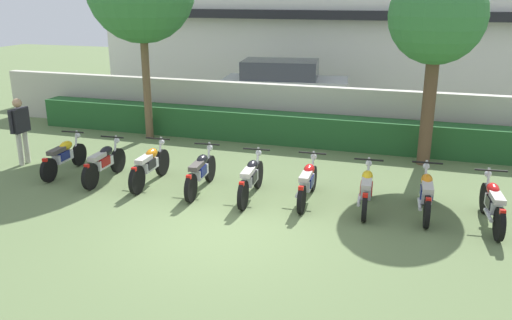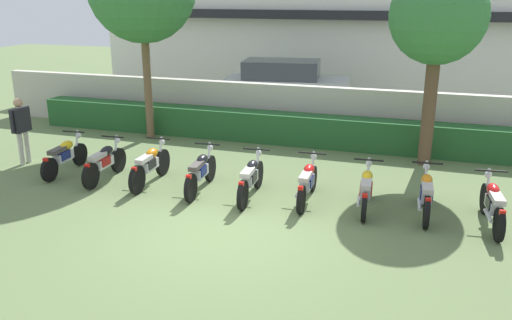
{
  "view_description": "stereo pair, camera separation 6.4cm",
  "coord_description": "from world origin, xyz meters",
  "px_view_note": "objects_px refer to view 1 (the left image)",
  "views": [
    {
      "loc": [
        3.37,
        -8.37,
        4.22
      ],
      "look_at": [
        0.0,
        2.15,
        0.73
      ],
      "focal_mm": 37.24,
      "sensor_mm": 36.0,
      "label": 1
    },
    {
      "loc": [
        3.44,
        -8.36,
        4.22
      ],
      "look_at": [
        0.0,
        2.15,
        0.73
      ],
      "focal_mm": 37.24,
      "sensor_mm": 36.0,
      "label": 2
    }
  ],
  "objects_px": {
    "parked_car": "(284,86)",
    "motorcycle_in_row_5": "(308,182)",
    "motorcycle_in_row_2": "(150,165)",
    "motorcycle_in_row_1": "(104,162)",
    "motorcycle_in_row_6": "(366,189)",
    "motorcycle_in_row_3": "(201,172)",
    "motorcycle_in_row_4": "(251,178)",
    "motorcycle_in_row_0": "(64,156)",
    "motorcycle_in_row_8": "(493,203)",
    "inspector_person": "(20,126)",
    "motorcycle_in_row_7": "(426,193)",
    "tree_far_side": "(437,18)"
  },
  "relations": [
    {
      "from": "motorcycle_in_row_3",
      "to": "inspector_person",
      "type": "xyz_separation_m",
      "value": [
        -5.12,
        0.42,
        0.57
      ]
    },
    {
      "from": "parked_car",
      "to": "motorcycle_in_row_5",
      "type": "height_order",
      "value": "parked_car"
    },
    {
      "from": "motorcycle_in_row_4",
      "to": "motorcycle_in_row_6",
      "type": "relative_size",
      "value": 1.09
    },
    {
      "from": "tree_far_side",
      "to": "motorcycle_in_row_2",
      "type": "xyz_separation_m",
      "value": [
        -5.96,
        -3.5,
        -3.19
      ]
    },
    {
      "from": "motorcycle_in_row_2",
      "to": "motorcycle_in_row_6",
      "type": "bearing_deg",
      "value": -92.6
    },
    {
      "from": "motorcycle_in_row_0",
      "to": "inspector_person",
      "type": "relative_size",
      "value": 1.08
    },
    {
      "from": "motorcycle_in_row_0",
      "to": "motorcycle_in_row_8",
      "type": "relative_size",
      "value": 0.98
    },
    {
      "from": "motorcycle_in_row_1",
      "to": "motorcycle_in_row_5",
      "type": "relative_size",
      "value": 0.98
    },
    {
      "from": "motorcycle_in_row_1",
      "to": "motorcycle_in_row_3",
      "type": "xyz_separation_m",
      "value": [
        2.43,
        0.05,
        0.0
      ]
    },
    {
      "from": "motorcycle_in_row_1",
      "to": "motorcycle_in_row_3",
      "type": "bearing_deg",
      "value": -91.47
    },
    {
      "from": "motorcycle_in_row_3",
      "to": "motorcycle_in_row_7",
      "type": "height_order",
      "value": "motorcycle_in_row_7"
    },
    {
      "from": "motorcycle_in_row_5",
      "to": "motorcycle_in_row_8",
      "type": "relative_size",
      "value": 0.99
    },
    {
      "from": "motorcycle_in_row_2",
      "to": "motorcycle_in_row_6",
      "type": "distance_m",
      "value": 4.9
    },
    {
      "from": "motorcycle_in_row_3",
      "to": "motorcycle_in_row_4",
      "type": "height_order",
      "value": "motorcycle_in_row_4"
    },
    {
      "from": "inspector_person",
      "to": "motorcycle_in_row_1",
      "type": "bearing_deg",
      "value": -9.84
    },
    {
      "from": "motorcycle_in_row_4",
      "to": "motorcycle_in_row_6",
      "type": "xyz_separation_m",
      "value": [
        2.42,
        0.11,
        -0.01
      ]
    },
    {
      "from": "parked_car",
      "to": "motorcycle_in_row_5",
      "type": "bearing_deg",
      "value": -79.79
    },
    {
      "from": "motorcycle_in_row_6",
      "to": "parked_car",
      "type": "bearing_deg",
      "value": 20.94
    },
    {
      "from": "motorcycle_in_row_3",
      "to": "inspector_person",
      "type": "height_order",
      "value": "inspector_person"
    },
    {
      "from": "tree_far_side",
      "to": "motorcycle_in_row_3",
      "type": "relative_size",
      "value": 2.49
    },
    {
      "from": "parked_car",
      "to": "motorcycle_in_row_1",
      "type": "distance_m",
      "value": 8.89
    },
    {
      "from": "parked_car",
      "to": "motorcycle_in_row_3",
      "type": "bearing_deg",
      "value": -95.31
    },
    {
      "from": "motorcycle_in_row_0",
      "to": "motorcycle_in_row_1",
      "type": "bearing_deg",
      "value": -101.02
    },
    {
      "from": "motorcycle_in_row_1",
      "to": "motorcycle_in_row_5",
      "type": "bearing_deg",
      "value": -90.68
    },
    {
      "from": "parked_car",
      "to": "motorcycle_in_row_4",
      "type": "relative_size",
      "value": 2.42
    },
    {
      "from": "motorcycle_in_row_3",
      "to": "motorcycle_in_row_2",
      "type": "bearing_deg",
      "value": 82.51
    },
    {
      "from": "motorcycle_in_row_0",
      "to": "motorcycle_in_row_7",
      "type": "relative_size",
      "value": 1.0
    },
    {
      "from": "motorcycle_in_row_2",
      "to": "motorcycle_in_row_4",
      "type": "relative_size",
      "value": 1.0
    },
    {
      "from": "motorcycle_in_row_3",
      "to": "motorcycle_in_row_4",
      "type": "xyz_separation_m",
      "value": [
        1.19,
        -0.06,
        0.0
      ]
    },
    {
      "from": "inspector_person",
      "to": "motorcycle_in_row_0",
      "type": "bearing_deg",
      "value": -12.1
    },
    {
      "from": "tree_far_side",
      "to": "motorcycle_in_row_6",
      "type": "bearing_deg",
      "value": -106.91
    },
    {
      "from": "motorcycle_in_row_7",
      "to": "motorcycle_in_row_0",
      "type": "bearing_deg",
      "value": 86.79
    },
    {
      "from": "motorcycle_in_row_5",
      "to": "motorcycle_in_row_8",
      "type": "height_order",
      "value": "motorcycle_in_row_8"
    },
    {
      "from": "motorcycle_in_row_0",
      "to": "tree_far_side",
      "type": "bearing_deg",
      "value": -71.39
    },
    {
      "from": "motorcycle_in_row_4",
      "to": "inspector_person",
      "type": "xyz_separation_m",
      "value": [
        -6.31,
        0.48,
        0.57
      ]
    },
    {
      "from": "motorcycle_in_row_5",
      "to": "motorcycle_in_row_7",
      "type": "relative_size",
      "value": 1.01
    },
    {
      "from": "motorcycle_in_row_0",
      "to": "motorcycle_in_row_8",
      "type": "distance_m",
      "value": 9.61
    },
    {
      "from": "motorcycle_in_row_6",
      "to": "motorcycle_in_row_8",
      "type": "xyz_separation_m",
      "value": [
        2.35,
        -0.08,
        0.01
      ]
    },
    {
      "from": "motorcycle_in_row_5",
      "to": "inspector_person",
      "type": "xyz_separation_m",
      "value": [
        -7.5,
        0.31,
        0.58
      ]
    },
    {
      "from": "motorcycle_in_row_3",
      "to": "motorcycle_in_row_5",
      "type": "distance_m",
      "value": 2.39
    },
    {
      "from": "motorcycle_in_row_8",
      "to": "motorcycle_in_row_1",
      "type": "bearing_deg",
      "value": 84.34
    },
    {
      "from": "motorcycle_in_row_5",
      "to": "motorcycle_in_row_8",
      "type": "xyz_separation_m",
      "value": [
        3.58,
        -0.14,
        0.01
      ]
    },
    {
      "from": "motorcycle_in_row_8",
      "to": "inspector_person",
      "type": "bearing_deg",
      "value": 81.89
    },
    {
      "from": "motorcycle_in_row_2",
      "to": "motorcycle_in_row_4",
      "type": "height_order",
      "value": "motorcycle_in_row_2"
    },
    {
      "from": "motorcycle_in_row_5",
      "to": "motorcycle_in_row_6",
      "type": "height_order",
      "value": "same"
    },
    {
      "from": "tree_far_side",
      "to": "motorcycle_in_row_5",
      "type": "distance_m",
      "value": 5.24
    },
    {
      "from": "parked_car",
      "to": "motorcycle_in_row_0",
      "type": "bearing_deg",
      "value": -118.93
    },
    {
      "from": "motorcycle_in_row_7",
      "to": "inspector_person",
      "type": "relative_size",
      "value": 1.08
    },
    {
      "from": "motorcycle_in_row_5",
      "to": "tree_far_side",
      "type": "bearing_deg",
      "value": -35.71
    },
    {
      "from": "motorcycle_in_row_2",
      "to": "motorcycle_in_row_1",
      "type": "bearing_deg",
      "value": 92.77
    }
  ]
}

